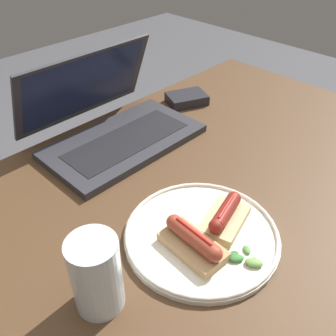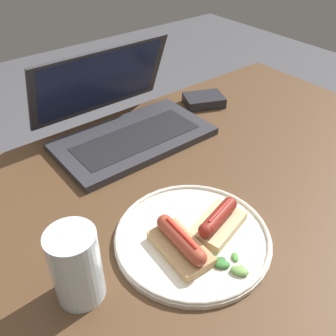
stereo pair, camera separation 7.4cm
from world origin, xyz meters
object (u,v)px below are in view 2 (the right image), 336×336
at_px(plate, 192,237).
at_px(laptop, 124,122).
at_px(external_drive, 204,100).
at_px(drinking_glass, 76,266).

bearing_deg(plate, laptop, 75.10).
height_order(plate, external_drive, external_drive).
xyz_separation_m(drinking_glass, external_drive, (0.58, 0.34, -0.05)).
xyz_separation_m(laptop, plate, (-0.10, -0.37, -0.03)).
xyz_separation_m(laptop, external_drive, (0.27, -0.00, -0.02)).
bearing_deg(laptop, drinking_glass, -131.35).
bearing_deg(plate, drinking_glass, 172.92).
bearing_deg(plate, external_drive, 45.07).
relative_size(drinking_glass, external_drive, 0.99).
bearing_deg(laptop, plate, -104.90).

